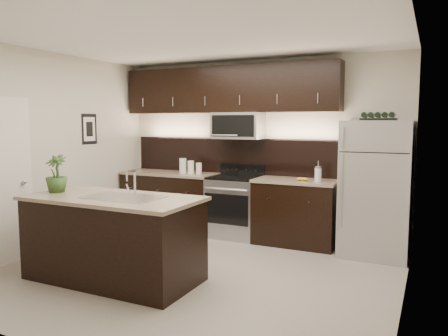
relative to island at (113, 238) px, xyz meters
name	(u,v)px	position (x,y,z in m)	size (l,w,h in m)	color
ground	(195,273)	(0.71, 0.58, -0.47)	(4.50, 4.50, 0.00)	gray
room_walls	(184,127)	(0.60, 0.54, 1.22)	(4.52, 4.02, 2.71)	beige
counter_run	(223,205)	(0.25, 2.27, 0.00)	(3.51, 0.65, 0.94)	black
upper_fixtures	(229,97)	(0.28, 2.41, 1.67)	(3.49, 0.40, 1.66)	black
island	(113,238)	(0.00, 0.00, 0.00)	(1.96, 0.96, 0.94)	black
sink_faucet	(124,196)	(0.15, 0.01, 0.48)	(0.84, 0.50, 0.28)	silver
refrigerator	(376,189)	(2.51, 2.21, 0.42)	(0.86, 0.77, 1.78)	#B2B2B7
wine_rack	(379,117)	(2.51, 2.21, 1.35)	(0.44, 0.27, 0.10)	black
plant	(56,174)	(-0.78, -0.04, 0.69)	(0.25, 0.25, 0.44)	#2E4E1F
canisters	(189,167)	(-0.34, 2.24, 0.58)	(0.36, 0.17, 0.24)	silver
french_press	(318,174)	(1.74, 2.22, 0.57)	(0.10, 0.10, 0.28)	silver
bananas	(300,179)	(1.49, 2.19, 0.49)	(0.15, 0.12, 0.05)	gold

